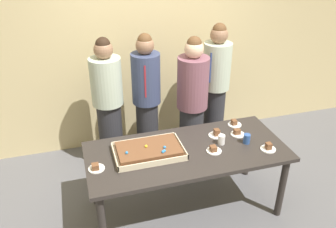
% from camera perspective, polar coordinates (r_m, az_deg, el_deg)
% --- Properties ---
extents(ground_plane, '(12.00, 12.00, 0.00)m').
position_cam_1_polar(ground_plane, '(3.95, 2.82, -15.03)').
color(ground_plane, '#5B5B60').
extents(interior_back_panel, '(8.00, 0.12, 3.00)m').
position_cam_1_polar(interior_back_panel, '(4.57, -3.42, 12.97)').
color(interior_back_panel, '#CCB784').
rests_on(interior_back_panel, ground_plane).
extents(party_table, '(1.98, 0.88, 0.76)m').
position_cam_1_polar(party_table, '(3.52, 3.08, -7.02)').
color(party_table, '#2D2826').
rests_on(party_table, ground_plane).
extents(sheet_cake, '(0.67, 0.43, 0.10)m').
position_cam_1_polar(sheet_cake, '(3.40, -3.18, -5.97)').
color(sheet_cake, beige).
rests_on(sheet_cake, party_table).
extents(plated_slice_near_left, '(0.15, 0.15, 0.06)m').
position_cam_1_polar(plated_slice_near_left, '(3.46, 7.45, -5.80)').
color(plated_slice_near_left, white).
rests_on(plated_slice_near_left, party_table).
extents(plated_slice_near_right, '(0.15, 0.15, 0.06)m').
position_cam_1_polar(plated_slice_near_right, '(3.27, -11.66, -8.56)').
color(plated_slice_near_right, white).
rests_on(plated_slice_near_right, party_table).
extents(plated_slice_far_left, '(0.15, 0.15, 0.06)m').
position_cam_1_polar(plated_slice_far_left, '(3.94, 10.77, -1.54)').
color(plated_slice_far_left, white).
rests_on(plated_slice_far_left, party_table).
extents(plated_slice_far_right, '(0.15, 0.15, 0.06)m').
position_cam_1_polar(plated_slice_far_right, '(3.77, 11.25, -3.07)').
color(plated_slice_far_right, white).
rests_on(plated_slice_far_right, party_table).
extents(plated_slice_center_front, '(0.15, 0.15, 0.08)m').
position_cam_1_polar(plated_slice_center_front, '(3.60, 16.03, -5.30)').
color(plated_slice_center_front, white).
rests_on(plated_slice_center_front, party_table).
extents(plated_slice_center_back, '(0.15, 0.15, 0.08)m').
position_cam_1_polar(plated_slice_center_back, '(3.71, 7.86, -3.23)').
color(plated_slice_center_back, white).
rests_on(plated_slice_center_back, party_table).
extents(drink_cup_nearest, '(0.07, 0.07, 0.10)m').
position_cam_1_polar(drink_cup_nearest, '(3.57, 8.72, -4.14)').
color(drink_cup_nearest, white).
rests_on(drink_cup_nearest, party_table).
extents(drink_cup_middle, '(0.07, 0.07, 0.10)m').
position_cam_1_polar(drink_cup_middle, '(3.63, 12.71, -3.96)').
color(drink_cup_middle, '#2D5199').
rests_on(drink_cup_middle, party_table).
extents(person_serving_front, '(0.34, 0.34, 1.72)m').
position_cam_1_polar(person_serving_front, '(4.47, 7.74, 4.20)').
color(person_serving_front, '#28282D').
rests_on(person_serving_front, ground_plane).
extents(person_green_shirt_behind, '(0.34, 0.34, 1.67)m').
position_cam_1_polar(person_green_shirt_behind, '(4.21, -3.51, 2.43)').
color(person_green_shirt_behind, '#28282D').
rests_on(person_green_shirt_behind, ground_plane).
extents(person_striped_tie_right, '(0.36, 0.36, 1.67)m').
position_cam_1_polar(person_striped_tie_right, '(4.14, -9.70, 1.43)').
color(person_striped_tie_right, '#28282D').
rests_on(person_striped_tie_right, ground_plane).
extents(person_left_edge_reaching, '(0.36, 0.36, 1.66)m').
position_cam_1_polar(person_left_edge_reaching, '(4.15, 3.95, 1.79)').
color(person_left_edge_reaching, '#28282D').
rests_on(person_left_edge_reaching, ground_plane).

